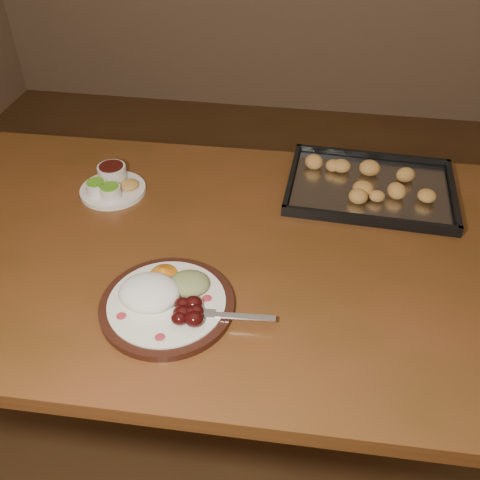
# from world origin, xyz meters

# --- Properties ---
(ground) EXTENTS (4.00, 4.00, 0.00)m
(ground) POSITION_xyz_m (0.00, 0.00, 0.00)
(ground) COLOR brown
(ground) RESTS_ON ground
(dining_table) EXTENTS (1.52, 0.93, 0.75)m
(dining_table) POSITION_xyz_m (-0.22, -0.29, 0.65)
(dining_table) COLOR brown
(dining_table) RESTS_ON ground
(dinner_plate) EXTENTS (0.36, 0.27, 0.06)m
(dinner_plate) POSITION_xyz_m (-0.28, -0.49, 0.77)
(dinner_plate) COLOR black
(dinner_plate) RESTS_ON dining_table
(condiment_saucer) EXTENTS (0.17, 0.17, 0.06)m
(condiment_saucer) POSITION_xyz_m (-0.52, -0.11, 0.77)
(condiment_saucer) COLOR white
(condiment_saucer) RESTS_ON dining_table
(baking_tray) EXTENTS (0.44, 0.34, 0.04)m
(baking_tray) POSITION_xyz_m (0.15, -0.00, 0.76)
(baking_tray) COLOR black
(baking_tray) RESTS_ON dining_table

